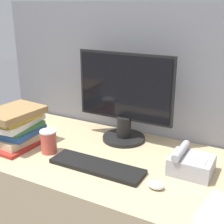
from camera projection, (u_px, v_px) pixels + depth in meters
cubicle_panel_rear at (144, 133)px, 1.89m from camera, size 1.93×0.04×1.51m
desk at (113, 221)px, 1.68m from camera, size 1.53×0.73×0.77m
monitor at (124, 101)px, 1.69m from camera, size 0.55×0.24×0.49m
keyboard at (97, 166)px, 1.45m from camera, size 0.46×0.13×0.02m
mouse at (156, 185)px, 1.29m from camera, size 0.07×0.05×0.03m
coffee_cup at (49, 141)px, 1.59m from camera, size 0.08×0.08×0.12m
book_stack at (16, 126)px, 1.68m from camera, size 0.26×0.31×0.20m
desk_telephone at (190, 164)px, 1.41m from camera, size 0.19×0.18×0.11m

